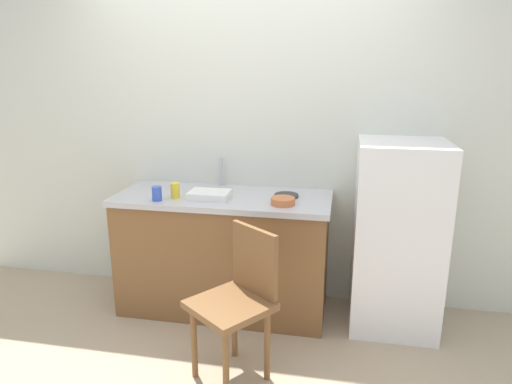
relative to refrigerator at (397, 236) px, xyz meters
The scene contains 12 objects.
ground_plane 1.44m from the refrigerator, 148.91° to the right, with size 8.00×8.00×0.00m, color tan.
back_wall 1.31m from the refrigerator, 163.04° to the left, with size 4.80×0.10×2.56m, color silver.
cabinet_base 1.24m from the refrigerator, behind, with size 1.50×0.60×0.84m, color brown.
countertop 1.23m from the refrigerator, behind, with size 1.54×0.64×0.04m, color #B7B7BC.
faucet 1.36m from the refrigerator, 169.67° to the left, with size 0.02×0.02×0.22m, color #B7B7BC.
refrigerator is the anchor object (origin of this frame).
chair 1.22m from the refrigerator, 140.74° to the right, with size 0.56×0.56×0.89m.
dish_tray 1.32m from the refrigerator, behind, with size 0.28×0.20×0.05m, color white.
terracotta_bowl 0.82m from the refrigerator, 168.14° to the right, with size 0.16×0.16×0.05m, color #C67042.
hotplate 0.80m from the refrigerator, behind, with size 0.17×0.17×0.02m, color #2D2D2D.
cup_yellow 1.56m from the refrigerator, behind, with size 0.06×0.06×0.11m, color yellow.
cup_blue 1.66m from the refrigerator, behind, with size 0.07×0.07×0.10m, color blue.
Camera 1 is at (0.71, -2.37, 1.76)m, focal length 31.92 mm.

